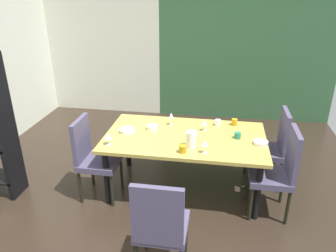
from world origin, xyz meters
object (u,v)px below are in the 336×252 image
chair_right_far (272,145)px  wine_glass_center (108,136)px  chair_head_near (160,224)px  serving_bowl_left (261,143)px  serving_bowl_near_shelf (127,130)px  chair_left_near (92,155)px  dining_table (185,141)px  pitcher_front (191,139)px  wine_glass_south (171,116)px  cup_rear (238,135)px  cup_corner (183,149)px  chair_right_near (279,169)px  wine_glass_near_window (205,143)px  cup_right (234,122)px  cup_north (218,123)px  serving_bowl_east (152,127)px  wine_glass_west (205,123)px

chair_right_far → wine_glass_center: 1.99m
chair_head_near → serving_bowl_left: bearing=54.3°
chair_head_near → serving_bowl_near_shelf: (-0.65, 1.32, 0.21)m
wine_glass_center → serving_bowl_near_shelf: wine_glass_center is taller
chair_left_near → dining_table: bearing=105.7°
chair_right_far → dining_table: bearing=105.7°
pitcher_front → wine_glass_south: bearing=118.5°
chair_head_near → chair_left_near: bearing=133.6°
cup_rear → cup_corner: (-0.58, -0.44, 0.00)m
dining_table → pitcher_front: (0.10, -0.28, 0.17)m
chair_right_near → wine_glass_near_window: (-0.80, -0.09, 0.29)m
chair_head_near → chair_right_far: size_ratio=1.00×
wine_glass_near_window → serving_bowl_left: (0.60, 0.30, -0.09)m
dining_table → cup_right: 0.71m
wine_glass_center → cup_north: bearing=31.5°
dining_table → serving_bowl_left: (0.85, -0.08, 0.09)m
chair_left_near → wine_glass_near_window: bearing=86.1°
chair_right_far → cup_right: 0.53m
chair_right_far → wine_glass_south: size_ratio=6.05×
chair_right_near → serving_bowl_near_shelf: 1.77m
chair_head_near → serving_bowl_left: 1.56m
serving_bowl_left → serving_bowl_east: bearing=171.3°
dining_table → wine_glass_center: bearing=-156.3°
chair_right_far → wine_glass_west: 0.89m
chair_right_far → cup_corner: bearing=124.5°
cup_north → cup_rear: bearing=-55.0°
wine_glass_south → wine_glass_center: (-0.60, -0.64, -0.02)m
serving_bowl_near_shelf → cup_north: size_ratio=2.41×
chair_right_far → serving_bowl_left: 0.47m
wine_glass_west → cup_corner: 0.62m
chair_head_near → wine_glass_west: bearing=80.3°
wine_glass_center → cup_right: (1.39, 0.76, -0.06)m
wine_glass_west → wine_glass_south: 0.43m
cup_right → wine_glass_west: bearing=-148.3°
cup_rear → pitcher_front: bearing=-148.7°
serving_bowl_near_shelf → cup_north: (1.06, 0.38, 0.02)m
wine_glass_south → wine_glass_west: bearing=-13.9°
chair_left_near → serving_bowl_near_shelf: chair_left_near is taller
serving_bowl_left → serving_bowl_east: (-1.27, 0.19, 0.01)m
chair_right_near → wine_glass_south: bearing=65.1°
serving_bowl_east → cup_right: cup_right is taller
dining_table → chair_right_near: chair_right_near is taller
chair_head_near → chair_right_far: bearing=56.2°
wine_glass_near_window → cup_right: 0.86m
wine_glass_south → wine_glass_center: 0.88m
chair_left_near → cup_north: 1.57m
serving_bowl_east → wine_glass_west: bearing=6.4°
chair_right_near → pitcher_front: (-0.95, 0.02, 0.27)m
serving_bowl_east → cup_rear: cup_rear is taller
wine_glass_center → cup_rear: (1.41, 0.39, -0.06)m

